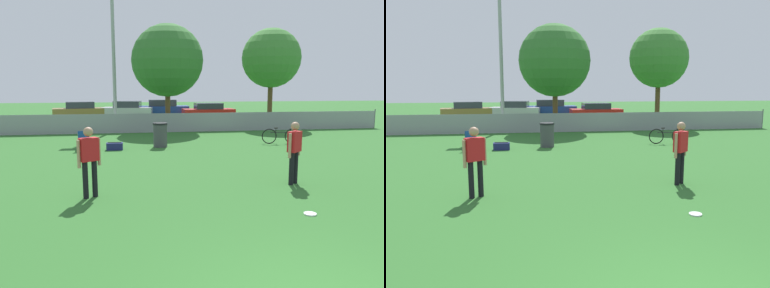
# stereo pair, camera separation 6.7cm
# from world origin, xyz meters

# --- Properties ---
(fence_backline) EXTENTS (26.54, 0.07, 1.21)m
(fence_backline) POSITION_xyz_m (0.00, 18.00, 0.55)
(fence_backline) COLOR gray
(fence_backline) RESTS_ON ground_plane
(light_pole) EXTENTS (0.90, 0.36, 8.54)m
(light_pole) POSITION_xyz_m (-3.00, 19.25, 5.03)
(light_pole) COLOR #9E9EA3
(light_pole) RESTS_ON ground_plane
(tree_near_pole) EXTENTS (4.36, 4.36, 6.36)m
(tree_near_pole) POSITION_xyz_m (0.17, 19.52, 4.17)
(tree_near_pole) COLOR brown
(tree_near_pole) RESTS_ON ground_plane
(tree_far_right) EXTENTS (3.87, 3.87, 6.41)m
(tree_far_right) POSITION_xyz_m (7.14, 20.46, 4.46)
(tree_far_right) COLOR brown
(tree_far_right) RESTS_ON ground_plane
(player_defender_red) EXTENTS (0.52, 0.41, 1.70)m
(player_defender_red) POSITION_xyz_m (-3.13, 5.41, 1.00)
(player_defender_red) COLOR black
(player_defender_red) RESTS_ON ground_plane
(player_thrower_red) EXTENTS (0.48, 0.44, 1.70)m
(player_thrower_red) POSITION_xyz_m (2.20, 5.81, 1.00)
(player_thrower_red) COLOR black
(player_thrower_red) RESTS_ON ground_plane
(frisbee_disc) EXTENTS (0.27, 0.27, 0.03)m
(frisbee_disc) POSITION_xyz_m (1.51, 3.42, 0.01)
(frisbee_disc) COLOR white
(frisbee_disc) RESTS_ON ground_plane
(folding_chair_sideline) EXTENTS (0.53, 0.53, 0.82)m
(folding_chair_sideline) POSITION_xyz_m (-4.09, 12.43, 0.48)
(folding_chair_sideline) COLOR #333338
(folding_chair_sideline) RESTS_ON ground_plane
(bicycle_sideline) EXTENTS (1.78, 0.44, 0.75)m
(bicycle_sideline) POSITION_xyz_m (4.74, 12.75, 0.36)
(bicycle_sideline) COLOR black
(bicycle_sideline) RESTS_ON ground_plane
(trash_bin) EXTENTS (0.64, 0.64, 1.06)m
(trash_bin) POSITION_xyz_m (-0.86, 12.74, 0.53)
(trash_bin) COLOR #3F3F44
(trash_bin) RESTS_ON ground_plane
(gear_bag_sideline) EXTENTS (0.67, 0.37, 0.33)m
(gear_bag_sideline) POSITION_xyz_m (-2.81, 12.25, 0.15)
(gear_bag_sideline) COLOR navy
(gear_bag_sideline) RESTS_ON ground_plane
(parked_car_tan) EXTENTS (4.48, 2.47, 1.40)m
(parked_car_tan) POSITION_xyz_m (-6.15, 28.11, 0.68)
(parked_car_tan) COLOR black
(parked_car_tan) RESTS_ON ground_plane
(parked_car_silver) EXTENTS (4.33, 2.50, 1.43)m
(parked_car_silver) POSITION_xyz_m (-2.32, 28.16, 0.70)
(parked_car_silver) COLOR black
(parked_car_silver) RESTS_ON ground_plane
(parked_car_blue) EXTENTS (4.55, 1.85, 1.49)m
(parked_car_blue) POSITION_xyz_m (0.66, 29.10, 0.73)
(parked_car_blue) COLOR black
(parked_car_blue) RESTS_ON ground_plane
(parked_car_red) EXTENTS (4.14, 1.82, 1.31)m
(parked_car_red) POSITION_xyz_m (4.13, 26.13, 0.64)
(parked_car_red) COLOR black
(parked_car_red) RESTS_ON ground_plane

